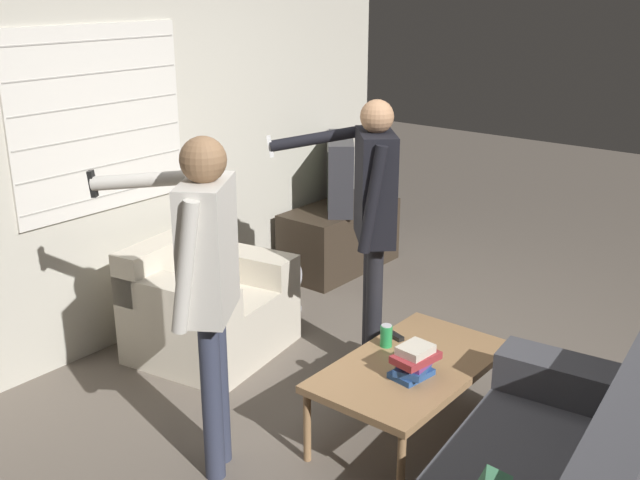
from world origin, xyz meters
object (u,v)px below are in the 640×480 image
(person_right_standing, at_px, (373,204))
(spare_remote, at_px, (394,335))
(armchair_beige, at_px, (206,306))
(coffee_table, at_px, (412,369))
(book_stack, at_px, (414,362))
(person_left_standing, at_px, (206,269))
(floor_fan, at_px, (288,286))
(tv, at_px, (340,173))
(soda_can, at_px, (386,336))

(person_right_standing, xyz_separation_m, spare_remote, (-0.28, -0.36, -0.64))
(armchair_beige, xyz_separation_m, coffee_table, (-0.00, -1.59, 0.09))
(book_stack, distance_m, spare_remote, 0.45)
(person_left_standing, relative_size, spare_remote, 12.48)
(floor_fan, bearing_deg, person_right_standing, -109.25)
(book_stack, bearing_deg, coffee_table, 35.96)
(person_right_standing, height_order, book_stack, person_right_standing)
(floor_fan, bearing_deg, book_stack, -119.16)
(armchair_beige, relative_size, person_left_standing, 0.61)
(person_left_standing, distance_m, spare_remote, 1.28)
(armchair_beige, xyz_separation_m, tv, (1.74, 0.23, 0.53))
(tv, bearing_deg, spare_remote, 7.30)
(person_right_standing, xyz_separation_m, book_stack, (-0.59, -0.69, -0.56))
(soda_can, distance_m, spare_remote, 0.13)
(person_left_standing, xyz_separation_m, person_right_standing, (1.33, -0.00, 0.01))
(coffee_table, height_order, person_right_standing, person_right_standing)
(coffee_table, bearing_deg, person_left_standing, 144.76)
(book_stack, distance_m, floor_fan, 1.94)
(tv, xyz_separation_m, person_left_standing, (-2.60, -1.21, 0.24))
(person_left_standing, bearing_deg, armchair_beige, 15.56)
(coffee_table, bearing_deg, spare_remote, 51.15)
(spare_remote, height_order, floor_fan, spare_remote)
(person_left_standing, distance_m, floor_fan, 2.13)
(armchair_beige, distance_m, tv, 1.83)
(tv, height_order, person_left_standing, person_left_standing)
(person_right_standing, xyz_separation_m, soda_can, (-0.40, -0.39, -0.59))
(armchair_beige, distance_m, person_left_standing, 1.52)
(armchair_beige, bearing_deg, person_left_standing, 39.08)
(armchair_beige, distance_m, coffee_table, 1.59)
(book_stack, xyz_separation_m, spare_remote, (0.31, 0.32, -0.07))
(coffee_table, relative_size, spare_remote, 8.25)
(armchair_beige, xyz_separation_m, person_right_standing, (0.47, -0.99, 0.77))
(spare_remote, bearing_deg, floor_fan, 82.26)
(tv, bearing_deg, floor_fan, -24.22)
(armchair_beige, height_order, floor_fan, armchair_beige)
(tv, bearing_deg, soda_can, 5.65)
(floor_fan, bearing_deg, soda_can, -118.36)
(person_right_standing, bearing_deg, armchair_beige, 72.76)
(person_left_standing, height_order, soda_can, person_left_standing)
(coffee_table, height_order, soda_can, soda_can)
(armchair_beige, height_order, person_left_standing, person_left_standing)
(person_right_standing, distance_m, soda_can, 0.81)
(book_stack, bearing_deg, tv, 45.68)
(soda_can, bearing_deg, spare_remote, 11.36)
(person_right_standing, bearing_deg, coffee_table, -170.73)
(person_left_standing, xyz_separation_m, book_stack, (0.74, -0.69, -0.56))
(spare_remote, bearing_deg, armchair_beige, 115.01)
(person_left_standing, relative_size, book_stack, 6.59)
(armchair_beige, xyz_separation_m, soda_can, (0.07, -1.37, 0.19))
(person_left_standing, distance_m, soda_can, 1.16)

